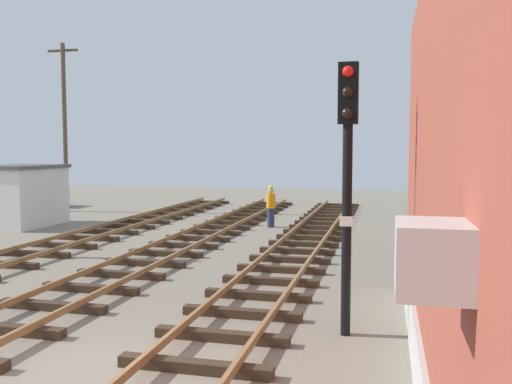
% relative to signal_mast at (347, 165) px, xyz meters
% --- Properties ---
extents(ground_plane, '(80.00, 80.00, 0.00)m').
position_rel_signal_mast_xyz_m(ground_plane, '(-3.50, -2.96, -3.16)').
color(ground_plane, slate).
extents(track_near_building, '(2.50, 53.56, 0.32)m').
position_rel_signal_mast_xyz_m(track_near_building, '(-2.15, -2.96, -3.04)').
color(track_near_building, '#38281C').
rests_on(track_near_building, ground).
extents(signal_mast, '(0.36, 0.40, 5.01)m').
position_rel_signal_mast_xyz_m(signal_mast, '(0.00, 0.00, 0.00)').
color(signal_mast, black).
rests_on(signal_mast, ground).
extents(control_hut, '(3.00, 3.80, 2.76)m').
position_rel_signal_mast_xyz_m(control_hut, '(-15.47, 11.27, -1.77)').
color(control_hut, silver).
rests_on(control_hut, ground).
extents(parked_car_blue, '(4.20, 2.04, 1.76)m').
position_rel_signal_mast_xyz_m(parked_car_blue, '(-20.44, 18.87, -2.26)').
color(parked_car_blue, '#23389E').
rests_on(parked_car_blue, ground).
extents(utility_pole_far, '(1.80, 0.24, 9.26)m').
position_rel_signal_mast_xyz_m(utility_pole_far, '(-16.68, 16.91, 1.66)').
color(utility_pole_far, brown).
rests_on(utility_pole_far, ground).
extents(track_worker_foreground, '(0.40, 0.40, 1.87)m').
position_rel_signal_mast_xyz_m(track_worker_foreground, '(-4.29, 13.49, -2.23)').
color(track_worker_foreground, '#262D4C').
rests_on(track_worker_foreground, ground).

